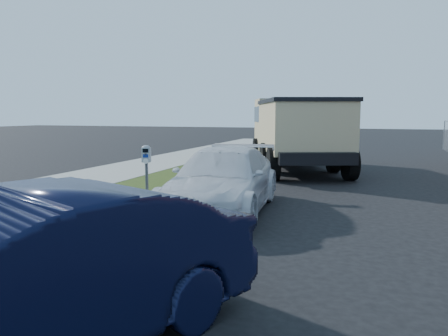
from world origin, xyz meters
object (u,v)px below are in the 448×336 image
(dump_truck, at_px, (296,129))
(parking_meter, at_px, (146,163))
(navy_sedan, at_px, (21,281))
(white_wagon, at_px, (224,180))

(dump_truck, bearing_deg, parking_meter, -121.01)
(navy_sedan, distance_m, dump_truck, 14.70)
(white_wagon, bearing_deg, dump_truck, 83.28)
(white_wagon, bearing_deg, navy_sedan, -92.42)
(navy_sedan, xyz_separation_m, dump_truck, (-0.10, 14.68, 0.85))
(parking_meter, distance_m, white_wagon, 1.79)
(parking_meter, height_order, dump_truck, dump_truck)
(parking_meter, bearing_deg, dump_truck, 64.10)
(parking_meter, relative_size, dump_truck, 0.18)
(parking_meter, bearing_deg, navy_sedan, -87.53)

